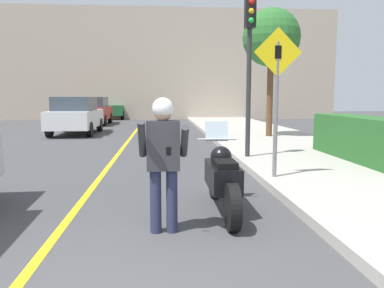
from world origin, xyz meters
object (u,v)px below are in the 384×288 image
object	(u,v)px
parked_car_green	(113,108)
street_tree	(271,38)
motorcycle	(222,178)
person_biker	(163,152)
parked_car_white	(76,115)
parked_car_red	(93,111)
traffic_light	(250,47)
crossing_sign	(277,88)

from	to	relation	value
parked_car_green	street_tree	bearing A→B (deg)	-62.09
motorcycle	street_tree	distance (m)	10.29
motorcycle	person_biker	distance (m)	1.28
motorcycle	parked_car_white	bearing A→B (deg)	111.68
street_tree	parked_car_green	xyz separation A→B (m)	(-7.95, 15.01, -3.05)
person_biker	street_tree	xyz separation A→B (m)	(4.20, 9.91, 2.89)
parked_car_red	street_tree	bearing A→B (deg)	-46.71
motorcycle	parked_car_red	xyz separation A→B (m)	(-5.07, 18.03, 0.36)
motorcycle	street_tree	bearing A→B (deg)	69.89
traffic_light	parked_car_red	size ratio (longest dim) A/B	0.95
parked_car_white	parked_car_green	xyz separation A→B (m)	(0.14, 12.17, 0.00)
motorcycle	traffic_light	size ratio (longest dim) A/B	0.55
person_biker	traffic_light	xyz separation A→B (m)	(2.19, 4.92, 1.89)
person_biker	parked_car_red	distance (m)	19.30
crossing_sign	street_tree	world-z (taller)	street_tree
parked_car_red	traffic_light	bearing A→B (deg)	-65.30
motorcycle	parked_car_white	world-z (taller)	parked_car_white
parked_car_green	traffic_light	bearing A→B (deg)	-73.44
person_biker	traffic_light	bearing A→B (deg)	66.03
street_tree	motorcycle	bearing A→B (deg)	-110.11
person_biker	parked_car_red	bearing A→B (deg)	102.59
motorcycle	traffic_light	bearing A→B (deg)	72.11
person_biker	motorcycle	bearing A→B (deg)	42.97
parked_car_white	crossing_sign	bearing A→B (deg)	-59.64
crossing_sign	parked_car_red	bearing A→B (deg)	111.19
street_tree	parked_car_red	xyz separation A→B (m)	(-8.40, 8.92, -3.05)
crossing_sign	parked_car_green	bearing A→B (deg)	104.71
street_tree	parked_car_green	world-z (taller)	street_tree
street_tree	parked_car_green	distance (m)	17.26
motorcycle	traffic_light	world-z (taller)	traffic_light
crossing_sign	parked_car_green	xyz separation A→B (m)	(-5.90, 22.48, -0.98)
traffic_light	parked_car_green	bearing A→B (deg)	106.56
person_biker	parked_car_white	world-z (taller)	parked_car_white
crossing_sign	parked_car_green	size ratio (longest dim) A/B	0.67
motorcycle	street_tree	world-z (taller)	street_tree
person_biker	parked_car_white	xyz separation A→B (m)	(-3.90, 12.76, -0.16)
motorcycle	street_tree	size ratio (longest dim) A/B	0.45
motorcycle	parked_car_green	distance (m)	24.57
motorcycle	parked_car_red	distance (m)	18.74
person_biker	parked_car_white	size ratio (longest dim) A/B	0.40
motorcycle	crossing_sign	bearing A→B (deg)	51.97
traffic_light	street_tree	bearing A→B (deg)	68.09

